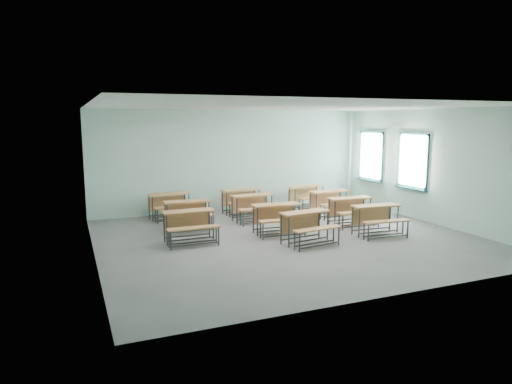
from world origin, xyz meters
The scene contains 12 objects.
room centered at (0.08, 0.03, 1.60)m, with size 9.04×8.04×3.24m.
desk_unit_r0c1 centered at (0.18, -0.63, 0.51)m, with size 1.31×0.97×0.76m.
desk_unit_r0c2 centered at (2.20, -0.60, 0.51)m, with size 1.27×0.90×0.76m.
desk_unit_r1c0 centered at (-2.33, 0.53, 0.51)m, with size 1.22×0.82×0.76m.
desk_unit_r1c1 centered at (-0.06, 0.49, 0.51)m, with size 1.27×0.89×0.76m.
desk_unit_r1c2 centered at (2.25, 0.61, 0.51)m, with size 1.25×0.87×0.76m.
desk_unit_r2c0 centered at (-2.05, 1.83, 0.51)m, with size 1.24×0.85×0.76m.
desk_unit_r2c1 centered at (-0.06, 2.10, 0.51)m, with size 1.28×0.91×0.76m.
desk_unit_r2c2 centered at (2.38, 1.90, 0.51)m, with size 1.27×0.90×0.76m.
desk_unit_r3c0 centered at (-2.20, 3.29, 0.51)m, with size 1.32×0.97×0.76m.
desk_unit_r3c1 centered at (0.01, 3.19, 0.51)m, with size 1.28×0.91×0.76m.
desk_unit_r3c2 centered at (2.28, 3.13, 0.51)m, with size 1.32×0.98×0.76m.
Camera 1 is at (-4.92, -9.77, 2.88)m, focal length 32.00 mm.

